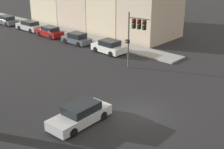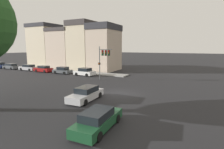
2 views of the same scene
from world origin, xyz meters
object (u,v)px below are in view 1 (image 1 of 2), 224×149
(crossing_car_0, at_px, (80,115))
(parked_car_0, at_px, (109,47))
(traffic_signal, at_px, (136,29))
(parked_car_2, at_px, (50,32))
(parked_car_1, at_px, (77,39))
(parked_car_4, at_px, (7,20))
(parked_car_3, at_px, (30,26))

(crossing_car_0, distance_m, parked_car_0, 16.08)
(traffic_signal, distance_m, parked_car_2, 16.97)
(crossing_car_0, xyz_separation_m, parked_car_1, (13.09, 15.01, -0.01))
(traffic_signal, height_order, parked_car_1, traffic_signal)
(traffic_signal, height_order, crossing_car_0, traffic_signal)
(parked_car_2, bearing_deg, parked_car_4, 0.93)
(parked_car_0, height_order, parked_car_4, parked_car_0)
(crossing_car_0, bearing_deg, parked_car_1, -132.88)
(parked_car_1, xyz_separation_m, parked_car_3, (0.12, 10.51, 0.02))
(traffic_signal, bearing_deg, parked_car_4, -105.34)
(parked_car_2, bearing_deg, parked_car_0, -177.87)
(traffic_signal, height_order, parked_car_2, traffic_signal)
(parked_car_1, bearing_deg, parked_car_2, 0.39)
(crossing_car_0, distance_m, parked_car_1, 19.91)
(traffic_signal, xyz_separation_m, parked_car_2, (2.16, 16.50, -3.35))
(parked_car_0, distance_m, parked_car_3, 16.12)
(parked_car_1, xyz_separation_m, parked_car_4, (0.03, 16.75, 0.00))
(parked_car_4, bearing_deg, parked_car_3, -177.62)
(parked_car_4, bearing_deg, parked_car_0, -178.64)
(parked_car_1, bearing_deg, parked_car_3, -1.61)
(traffic_signal, bearing_deg, parked_car_1, -112.18)
(parked_car_0, distance_m, parked_car_4, 22.35)
(traffic_signal, relative_size, parked_car_0, 1.37)
(traffic_signal, xyz_separation_m, parked_car_4, (2.32, 27.89, -3.36))
(crossing_car_0, height_order, parked_car_0, parked_car_0)
(parked_car_0, bearing_deg, traffic_signal, 159.91)
(crossing_car_0, bearing_deg, traffic_signal, -162.08)
(crossing_car_0, distance_m, parked_car_2, 24.14)
(crossing_car_0, xyz_separation_m, parked_car_0, (13.04, 9.40, 0.03))
(parked_car_3, distance_m, parked_car_4, 6.24)
(traffic_signal, height_order, parked_car_0, traffic_signal)
(parked_car_0, height_order, parked_car_3, parked_car_0)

